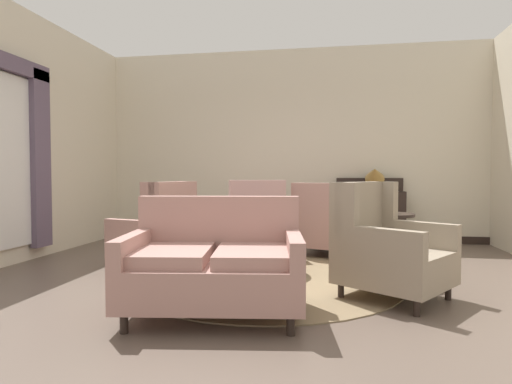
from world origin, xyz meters
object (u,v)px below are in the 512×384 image
Objects in this scene: coffee_table at (256,238)px; armchair_near_window at (255,224)px; armchair_foreground_right at (386,249)px; gramophone at (374,177)px; porcelain_vase at (259,219)px; armchair_near_sideboard at (159,231)px; sideboard at (370,214)px; settee at (214,265)px; armchair_beside_settee at (329,225)px; side_table at (390,240)px.

armchair_near_window is at bearing 100.33° from coffee_table.
armchair_near_window is 2.41m from armchair_foreground_right.
gramophone is at bearing -163.03° from armchair_near_window.
armchair_near_window is (-0.24, 1.09, -0.18)m from porcelain_vase.
coffee_table is 0.88× the size of armchair_near_sideboard.
sideboard is at bearing -160.40° from armchair_near_window.
sideboard is at bearing 118.10° from gramophone.
coffee_table is 1.13m from armchair_near_window.
armchair_near_sideboard is (-0.99, -1.04, 0.00)m from armchair_near_window.
porcelain_vase is 0.30× the size of sideboard.
armchair_foreground_right reaches higher than porcelain_vase.
settee is 4.19m from sideboard.
settee is 1.39× the size of sideboard.
armchair_beside_settee is 1.44m from gramophone.
armchair_foreground_right is at bearing 111.66° from armchair_near_window.
settee is at bearing 93.00° from armchair_beside_settee.
gramophone is at bearing 144.68° from armchair_near_sideboard.
porcelain_vase is at bearing 78.45° from armchair_beside_settee.
side_table is at bearing 34.36° from settee.
settee is 2.07m from side_table.
side_table is (2.65, -0.18, -0.01)m from armchair_near_sideboard.
armchair_near_window is (-0.20, 1.11, 0.04)m from coffee_table.
armchair_near_window is 2.11m from sideboard.
porcelain_vase is 1.47m from armchair_beside_settee.
armchair_near_sideboard is 3.58m from gramophone.
armchair_near_sideboard is at bearing -138.88° from sideboard.
gramophone reaches higher than sideboard.
coffee_table is 1.91× the size of gramophone.
porcelain_vase is 2.78m from sideboard.
armchair_beside_settee is at bearing 49.68° from armchair_foreground_right.
armchair_near_window is (-1.03, -0.14, 0.02)m from armchair_beside_settee.
armchair_near_sideboard is 1.45× the size of side_table.
sideboard is at bearing 60.47° from settee.
armchair_beside_settee is 1.49m from side_table.
armchair_foreground_right is 0.65m from side_table.
armchair_near_window is 0.90× the size of armchair_foreground_right.
settee is 2.61m from armchair_near_window.
armchair_beside_settee reaches higher than side_table.
armchair_beside_settee is at bearing 169.40° from armchair_near_window.
armchair_foreground_right reaches higher than armchair_near_sideboard.
settee is 2.07× the size of side_table.
armchair_foreground_right is at bearing 87.27° from armchair_near_sideboard.
coffee_table is at bearing 79.13° from settee.
porcelain_vase is at bearing -122.84° from gramophone.
settee is 1.92m from armchair_near_sideboard.
gramophone reaches higher than side_table.
armchair_foreground_right is at bearing 125.77° from armchair_beside_settee.
settee is (-0.08, -1.49, -0.01)m from coffee_table.
gramophone reaches higher than armchair_beside_settee.
porcelain_vase is 1.43m from side_table.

